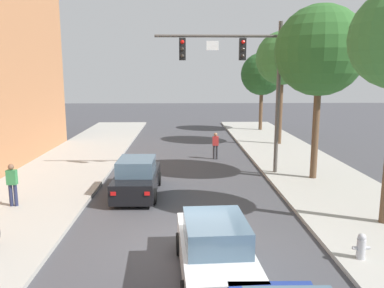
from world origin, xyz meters
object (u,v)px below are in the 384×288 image
car_following_white (215,251)px  pedestrian_crossing_road (215,144)px  pedestrian_sidewalk_left_walker (12,183)px  car_lead_black (137,178)px  street_tree_farthest (262,74)px  traffic_signal_mast (244,70)px  street_tree_second (320,51)px  street_tree_third (282,59)px  fire_hydrant (361,246)px

car_following_white → pedestrian_crossing_road: size_ratio=2.63×
pedestrian_sidewalk_left_walker → pedestrian_crossing_road: 12.19m
car_lead_black → street_tree_farthest: (9.15, 18.68, 4.44)m
traffic_signal_mast → street_tree_second: 3.61m
car_lead_black → street_tree_farthest: size_ratio=0.61×
pedestrian_sidewalk_left_walker → street_tree_farthest: size_ratio=0.24×
car_following_white → pedestrian_sidewalk_left_walker: 8.93m
traffic_signal_mast → street_tree_third: size_ratio=0.94×
street_tree_farthest → car_following_white: bearing=-104.0°
car_following_white → street_tree_third: (6.29, 18.42, 5.51)m
car_following_white → fire_hydrant: 4.10m
traffic_signal_mast → pedestrian_sidewalk_left_walker: bearing=-152.7°
fire_hydrant → pedestrian_sidewalk_left_walker: bearing=158.0°
street_tree_third → street_tree_farthest: street_tree_third is taller
street_tree_second → street_tree_third: street_tree_second is taller
car_following_white → street_tree_farthest: size_ratio=0.62×
traffic_signal_mast → street_tree_farthest: (4.13, 15.58, -0.16)m
pedestrian_crossing_road → street_tree_farthest: street_tree_farthest is taller
car_lead_black → street_tree_farthest: street_tree_farthest is taller
car_following_white → pedestrian_sidewalk_left_walker: pedestrian_sidewalk_left_walker is taller
car_lead_black → car_following_white: bearing=-68.6°
fire_hydrant → street_tree_third: street_tree_third is taller
traffic_signal_mast → street_tree_farthest: 16.12m
car_lead_black → car_following_white: same height
car_following_white → street_tree_third: street_tree_third is taller
traffic_signal_mast → fire_hydrant: bearing=-79.3°
car_lead_black → fire_hydrant: 9.33m
car_lead_black → fire_hydrant: size_ratio=5.92×
car_lead_black → pedestrian_sidewalk_left_walker: size_ratio=2.60×
pedestrian_sidewalk_left_walker → traffic_signal_mast: bearing=27.3°
pedestrian_sidewalk_left_walker → street_tree_farthest: (13.66, 20.49, 4.10)m
pedestrian_sidewalk_left_walker → fire_hydrant: pedestrian_sidewalk_left_walker is taller
car_lead_black → car_following_white: 7.53m
pedestrian_sidewalk_left_walker → street_tree_farthest: bearing=56.3°
street_tree_second → pedestrian_sidewalk_left_walker: bearing=-163.7°
pedestrian_crossing_road → street_tree_second: street_tree_second is taller
car_following_white → traffic_signal_mast: bearing=77.4°
fire_hydrant → street_tree_farthest: 25.61m
pedestrian_sidewalk_left_walker → street_tree_third: size_ratio=0.21×
car_following_white → pedestrian_sidewalk_left_walker: bearing=144.4°
pedestrian_sidewalk_left_walker → fire_hydrant: 12.21m
car_following_white → street_tree_second: (5.58, 8.96, 5.45)m
street_tree_farthest → street_tree_third: bearing=-90.8°
pedestrian_sidewalk_left_walker → street_tree_second: bearing=16.3°
fire_hydrant → street_tree_second: (1.53, 8.34, 5.67)m
pedestrian_crossing_road → fire_hydrant: (2.81, -13.32, -0.41)m
car_lead_black → pedestrian_sidewalk_left_walker: bearing=-158.1°
pedestrian_sidewalk_left_walker → pedestrian_crossing_road: bearing=45.8°
traffic_signal_mast → pedestrian_sidewalk_left_walker: size_ratio=4.57×
traffic_signal_mast → pedestrian_crossing_road: bearing=105.0°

